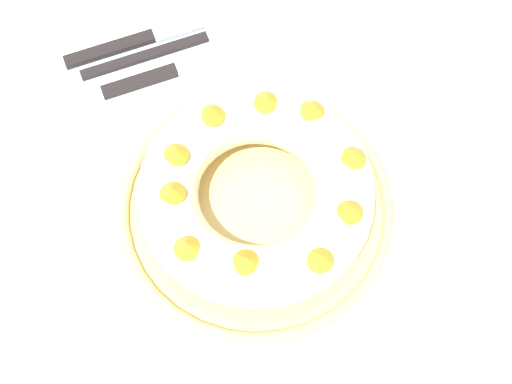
{
  "coord_description": "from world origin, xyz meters",
  "views": [
    {
      "loc": [
        0.3,
        -0.06,
        1.45
      ],
      "look_at": [
        0.03,
        0.04,
        0.78
      ],
      "focal_mm": 50.0,
      "sensor_mm": 36.0,
      "label": 1
    }
  ],
  "objects_px": {
    "fork": "(183,44)",
    "serving_knife": "(150,37)",
    "bundt_cake": "(256,192)",
    "cake_knife": "(173,71)",
    "serving_dish": "(256,207)"
  },
  "relations": [
    {
      "from": "serving_dish",
      "to": "bundt_cake",
      "type": "xyz_separation_m",
      "value": [
        0.0,
        0.0,
        0.04
      ]
    },
    {
      "from": "serving_knife",
      "to": "cake_knife",
      "type": "distance_m",
      "value": 0.06
    },
    {
      "from": "serving_dish",
      "to": "fork",
      "type": "bearing_deg",
      "value": -178.62
    },
    {
      "from": "serving_knife",
      "to": "serving_dish",
      "type": "bearing_deg",
      "value": 3.8
    },
    {
      "from": "serving_dish",
      "to": "cake_knife",
      "type": "distance_m",
      "value": 0.2
    },
    {
      "from": "fork",
      "to": "serving_knife",
      "type": "relative_size",
      "value": 0.89
    },
    {
      "from": "bundt_cake",
      "to": "cake_knife",
      "type": "distance_m",
      "value": 0.2
    },
    {
      "from": "serving_dish",
      "to": "cake_knife",
      "type": "bearing_deg",
      "value": -171.9
    },
    {
      "from": "bundt_cake",
      "to": "fork",
      "type": "height_order",
      "value": "bundt_cake"
    },
    {
      "from": "serving_dish",
      "to": "serving_knife",
      "type": "height_order",
      "value": "serving_dish"
    },
    {
      "from": "bundt_cake",
      "to": "serving_dish",
      "type": "bearing_deg",
      "value": -104.47
    },
    {
      "from": "serving_dish",
      "to": "fork",
      "type": "distance_m",
      "value": 0.23
    },
    {
      "from": "bundt_cake",
      "to": "cake_knife",
      "type": "height_order",
      "value": "bundt_cake"
    },
    {
      "from": "serving_knife",
      "to": "cake_knife",
      "type": "bearing_deg",
      "value": 6.33
    },
    {
      "from": "bundt_cake",
      "to": "cake_knife",
      "type": "xyz_separation_m",
      "value": [
        -0.2,
        -0.03,
        -0.05
      ]
    }
  ]
}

